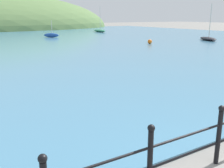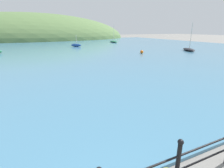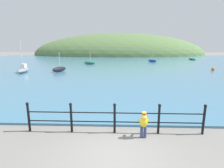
# 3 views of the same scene
# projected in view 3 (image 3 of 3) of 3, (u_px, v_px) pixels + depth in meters

# --- Properties ---
(ground_plane) EXTENTS (200.00, 200.00, 0.00)m
(ground_plane) POSITION_uv_depth(u_px,v_px,m) (114.00, 156.00, 5.42)
(ground_plane) COLOR slate
(water) EXTENTS (80.00, 60.00, 0.10)m
(water) POSITION_uv_depth(u_px,v_px,m) (118.00, 62.00, 36.67)
(water) COLOR teal
(water) RESTS_ON ground
(far_hillside) EXTENTS (66.55, 36.60, 16.89)m
(far_hillside) POSITION_uv_depth(u_px,v_px,m) (118.00, 55.00, 70.13)
(far_hillside) COLOR #567542
(far_hillside) RESTS_ON ground
(iron_railing) EXTENTS (6.92, 0.12, 1.21)m
(iron_railing) POSITION_uv_depth(u_px,v_px,m) (115.00, 117.00, 6.75)
(iron_railing) COLOR black
(iron_railing) RESTS_ON ground
(child_in_coat) EXTENTS (0.38, 0.38, 1.00)m
(child_in_coat) POSITION_uv_depth(u_px,v_px,m) (144.00, 122.00, 6.38)
(child_in_coat) COLOR navy
(child_in_coat) RESTS_ON ground
(boat_far_right) EXTENTS (1.53, 2.37, 2.55)m
(boat_far_right) POSITION_uv_depth(u_px,v_px,m) (59.00, 69.00, 22.66)
(boat_far_right) COLOR black
(boat_far_right) RESTS_ON water
(boat_nearest_quay) EXTENTS (1.89, 1.67, 2.16)m
(boat_nearest_quay) POSITION_uv_depth(u_px,v_px,m) (152.00, 61.00, 36.91)
(boat_nearest_quay) COLOR #1E4793
(boat_nearest_quay) RESTS_ON water
(boat_white_sailboat) EXTENTS (2.39, 1.22, 2.39)m
(boat_white_sailboat) POSITION_uv_depth(u_px,v_px,m) (90.00, 63.00, 32.32)
(boat_white_sailboat) COLOR #287551
(boat_white_sailboat) RESTS_ON water
(boat_mid_harbor) EXTENTS (1.35, 3.31, 4.09)m
(boat_mid_harbor) POSITION_uv_depth(u_px,v_px,m) (23.00, 70.00, 22.10)
(boat_mid_harbor) COLOR gray
(boat_mid_harbor) RESTS_ON water
(boat_blue_hull) EXTENTS (1.07, 3.62, 4.41)m
(boat_blue_hull) POSITION_uv_depth(u_px,v_px,m) (192.00, 59.00, 43.33)
(boat_blue_hull) COLOR #287551
(boat_blue_hull) RESTS_ON water
(mooring_buoy) EXTENTS (0.44, 0.44, 0.44)m
(mooring_buoy) POSITION_uv_depth(u_px,v_px,m) (213.00, 69.00, 23.76)
(mooring_buoy) COLOR orange
(mooring_buoy) RESTS_ON water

